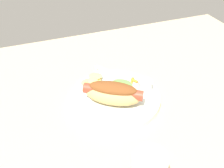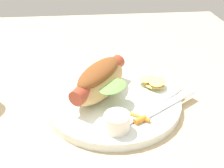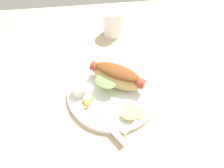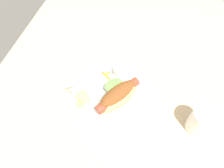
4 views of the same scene
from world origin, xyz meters
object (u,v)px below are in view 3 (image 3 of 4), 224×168
object	(u,v)px
plate	(113,92)
hot_dog	(117,76)
drinking_cup	(113,23)
knife	(102,121)
sauce_ramekin	(79,89)
fork	(104,114)
carrot_garnish	(87,103)
chips_pile	(132,113)

from	to	relation	value
plate	hot_dog	xyz separation A→B (cm)	(1.42, 2.21, 4.05)
plate	drinking_cup	distance (cm)	27.42
knife	drinking_cup	size ratio (longest dim) A/B	1.65
sauce_ramekin	drinking_cup	size ratio (longest dim) A/B	0.45
knife	sauce_ramekin	bearing A→B (deg)	-5.47
sauce_ramekin	fork	xyz separation A→B (cm)	(5.84, -7.69, -1.26)
hot_dog	knife	distance (cm)	13.19
carrot_garnish	knife	bearing A→B (deg)	-59.28
hot_dog	plate	bearing A→B (deg)	90.75
sauce_ramekin	fork	bearing A→B (deg)	-52.77
hot_dog	carrot_garnish	world-z (taller)	hot_dog
hot_dog	chips_pile	world-z (taller)	hot_dog
hot_dog	carrot_garnish	bearing A→B (deg)	67.91
plate	chips_pile	xyz separation A→B (cm)	(3.76, -8.39, 1.65)
sauce_ramekin	plate	bearing A→B (deg)	-1.96
hot_dog	knife	bearing A→B (deg)	99.26
knife	drinking_cup	distance (cm)	37.26
hot_dog	fork	bearing A→B (deg)	97.59
plate	knife	distance (cm)	10.28
drinking_cup	fork	bearing A→B (deg)	-100.88
carrot_garnish	hot_dog	bearing A→B (deg)	34.52
sauce_ramekin	chips_pile	xyz separation A→B (cm)	(12.82, -8.70, -0.61)
chips_pile	drinking_cup	bearing A→B (deg)	90.62
drinking_cup	chips_pile	bearing A→B (deg)	-89.38
hot_dog	knife	world-z (taller)	hot_dog
hot_dog	drinking_cup	world-z (taller)	drinking_cup
sauce_ramekin	knife	xyz separation A→B (cm)	(5.24, -9.81, -1.28)
plate	fork	distance (cm)	8.11
sauce_ramekin	chips_pile	world-z (taller)	sauce_ramekin
sauce_ramekin	knife	bearing A→B (deg)	-61.88
plate	chips_pile	distance (cm)	9.34
sauce_ramekin	knife	size ratio (longest dim) A/B	0.28
hot_dog	chips_pile	xyz separation A→B (cm)	(2.34, -10.60, -2.40)
sauce_ramekin	drinking_cup	distance (cm)	29.45
chips_pile	drinking_cup	size ratio (longest dim) A/B	0.85
chips_pile	fork	bearing A→B (deg)	171.75
chips_pile	carrot_garnish	size ratio (longest dim) A/B	2.21
sauce_ramekin	chips_pile	distance (cm)	15.51
hot_dog	knife	size ratio (longest dim) A/B	1.07
hot_dog	fork	size ratio (longest dim) A/B	1.20
fork	chips_pile	distance (cm)	7.08
chips_pile	carrot_garnish	distance (cm)	11.95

